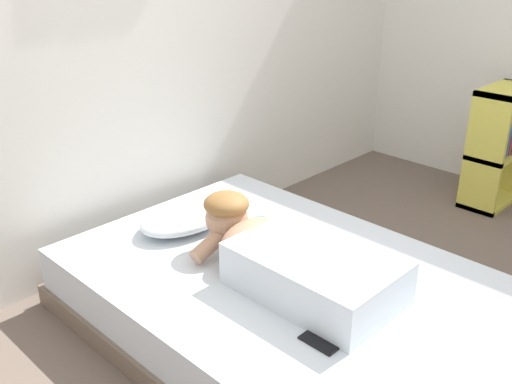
% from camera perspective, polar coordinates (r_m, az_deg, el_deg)
% --- Properties ---
extents(ground_plane, '(12.85, 12.85, 0.00)m').
position_cam_1_polar(ground_plane, '(2.42, 10.42, -17.04)').
color(ground_plane, '#66564C').
extents(back_wall, '(4.43, 0.12, 2.50)m').
position_cam_1_polar(back_wall, '(2.92, -13.28, 16.99)').
color(back_wall, silver).
rests_on(back_wall, ground).
extents(bed, '(1.30, 1.94, 0.29)m').
position_cam_1_polar(bed, '(2.49, 3.23, -11.01)').
color(bed, '#726051').
rests_on(bed, ground).
extents(pillow, '(0.52, 0.32, 0.11)m').
position_cam_1_polar(pillow, '(2.79, -6.71, -2.26)').
color(pillow, silver).
rests_on(pillow, bed).
extents(person_lying, '(0.43, 0.92, 0.27)m').
position_cam_1_polar(person_lying, '(2.33, 3.22, -6.37)').
color(person_lying, silver).
rests_on(person_lying, bed).
extents(coffee_cup, '(0.12, 0.09, 0.07)m').
position_cam_1_polar(coffee_cup, '(2.70, 0.52, -3.48)').
color(coffee_cup, teal).
rests_on(coffee_cup, bed).
extents(cell_phone, '(0.07, 0.14, 0.01)m').
position_cam_1_polar(cell_phone, '(2.05, 6.29, -14.55)').
color(cell_phone, black).
rests_on(cell_phone, bed).
extents(bookshelf, '(0.45, 0.24, 0.75)m').
position_cam_1_polar(bookshelf, '(3.89, 22.79, 4.23)').
color(bookshelf, '#D8CC4C').
rests_on(bookshelf, ground).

